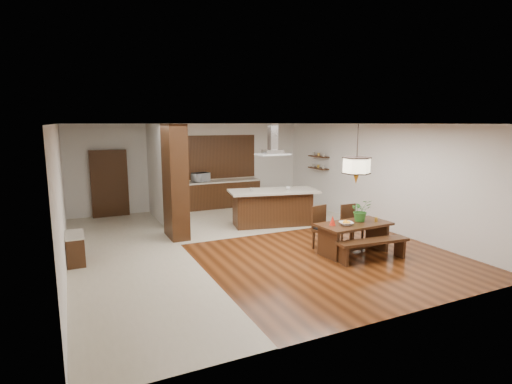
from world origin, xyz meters
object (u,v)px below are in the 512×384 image
dining_table (354,231)px  dining_chair_right (352,225)px  kitchen_island (272,207)px  fruit_bowl (346,224)px  range_hood (273,139)px  foliage_plant (361,210)px  dining_chair_left (325,228)px  pendant_lantern (357,154)px  hallway_console (75,248)px  microwave (201,177)px  island_cup (288,188)px  dining_bench (373,250)px

dining_table → dining_chair_right: size_ratio=1.77×
kitchen_island → fruit_bowl: bearing=-73.9°
range_hood → dining_table: bearing=-80.3°
foliage_plant → kitchen_island: (-0.75, 2.91, -0.42)m
dining_chair_left → pendant_lantern: (0.44, -0.49, 1.74)m
dining_chair_left → pendant_lantern: size_ratio=0.78×
hallway_console → pendant_lantern: 6.35m
kitchen_island → microwave: (-1.19, 2.98, 0.57)m
hallway_console → dining_chair_right: size_ratio=0.91×
range_hood → microwave: (-1.19, 2.97, -1.36)m
dining_chair_right → range_hood: size_ratio=1.07×
kitchen_island → pendant_lantern: bearing=-68.6°
hallway_console → dining_chair_right: 6.28m
dining_table → island_cup: bearing=91.5°
dining_table → dining_bench: 0.66m
hallway_console → dining_bench: (5.76, -2.56, -0.08)m
foliage_plant → kitchen_island: 3.04m
dining_bench → range_hood: 4.27m
foliage_plant → dining_chair_left: bearing=149.3°
foliage_plant → fruit_bowl: (-0.51, -0.15, -0.22)m
dining_chair_right → island_cup: bearing=102.3°
microwave → island_cup: bearing=-83.1°
foliage_plant → island_cup: bearing=96.4°
kitchen_island → microwave: bearing=123.5°
dining_chair_left → dining_chair_right: (0.83, 0.05, -0.03)m
pendant_lantern → island_cup: 3.09m
hallway_console → microwave: bearing=44.9°
range_hood → dining_chair_left: bearing=-88.4°
dining_chair_right → range_hood: (-0.90, 2.47, 1.98)m
dining_chair_right → kitchen_island: size_ratio=0.36×
pendant_lantern → fruit_bowl: 1.54m
hallway_console → pendant_lantern: (5.73, -1.96, 1.93)m
dining_bench → island_cup: 3.57m
foliage_plant → kitchen_island: bearing=104.5°
microwave → pendant_lantern: bearing=-94.8°
dining_bench → pendant_lantern: bearing=93.2°
fruit_bowl → pendant_lantern: bearing=13.9°
dining_chair_left → kitchen_island: (-0.07, 2.51, 0.02)m
dining_chair_right → kitchen_island: (-0.90, 2.46, 0.05)m
pendant_lantern → range_hood: (-0.51, 3.00, 0.22)m
dining_table → dining_bench: bearing=-86.8°
hallway_console → kitchen_island: 5.32m
range_hood → microwave: size_ratio=1.63×
dining_table → range_hood: 3.62m
dining_bench → fruit_bowl: size_ratio=5.52×
hallway_console → pendant_lantern: bearing=-18.9°
hallway_console → foliage_plant: (5.96, -1.88, 0.63)m
hallway_console → microwave: 5.73m
microwave → range_hood: bearing=-88.8°
fruit_bowl → dining_chair_left: bearing=107.1°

